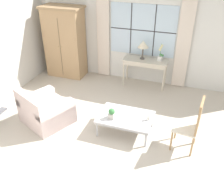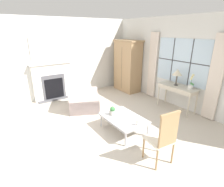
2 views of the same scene
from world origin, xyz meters
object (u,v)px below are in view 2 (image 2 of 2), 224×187
(potted_orchid, at_px, (191,84))
(pillar_candle, at_px, (137,123))
(side_chair_wooden, at_px, (164,136))
(table_lamp, at_px, (177,73))
(coffee_table, at_px, (124,119))
(armoire, at_px, (127,66))
(armchair_upholstered, at_px, (83,101))
(fireplace, at_px, (52,79))
(console_table, at_px, (177,89))
(potted_plant_small, at_px, (113,111))

(potted_orchid, bearing_deg, pillar_candle, -85.38)
(side_chair_wooden, relative_size, pillar_candle, 8.22)
(table_lamp, bearing_deg, coffee_table, -85.43)
(armoire, distance_m, armchair_upholstered, 2.53)
(armoire, distance_m, pillar_candle, 3.61)
(side_chair_wooden, distance_m, pillar_candle, 0.86)
(armoire, height_order, armchair_upholstered, armoire)
(armchair_upholstered, height_order, side_chair_wooden, side_chair_wooden)
(potted_orchid, height_order, side_chair_wooden, potted_orchid)
(fireplace, distance_m, table_lamp, 4.19)
(side_chair_wooden, height_order, coffee_table, side_chair_wooden)
(table_lamp, bearing_deg, fireplace, -136.01)
(armchair_upholstered, height_order, pillar_candle, armchair_upholstered)
(armoire, distance_m, console_table, 2.39)
(table_lamp, bearing_deg, armoire, -177.84)
(table_lamp, relative_size, potted_plant_small, 2.23)
(fireplace, distance_m, coffee_table, 3.28)
(armchair_upholstered, relative_size, pillar_candle, 9.34)
(armoire, relative_size, potted_orchid, 4.47)
(table_lamp, bearing_deg, pillar_candle, -73.35)
(fireplace, bearing_deg, coffee_table, 12.95)
(armoire, distance_m, coffee_table, 3.27)
(pillar_candle, bearing_deg, side_chair_wooden, -9.29)
(armoire, height_order, console_table, armoire)
(side_chair_wooden, xyz_separation_m, pillar_candle, (-0.83, 0.14, -0.17))
(fireplace, xyz_separation_m, armoire, (0.74, 2.81, 0.26))
(console_table, relative_size, table_lamp, 2.33)
(coffee_table, bearing_deg, potted_orchid, 82.45)
(fireplace, xyz_separation_m, potted_plant_small, (2.92, 0.58, -0.25))
(table_lamp, bearing_deg, armchair_upholstered, -123.28)
(coffee_table, xyz_separation_m, pillar_candle, (0.47, 0.02, 0.10))
(console_table, relative_size, coffee_table, 1.06)
(armoire, bearing_deg, fireplace, -104.70)
(fireplace, xyz_separation_m, coffee_table, (3.17, 0.73, -0.41))
(potted_plant_small, bearing_deg, coffee_table, 31.01)
(armoire, relative_size, pillar_candle, 14.99)
(fireplace, bearing_deg, armoire, 75.30)
(console_table, height_order, potted_orchid, potted_orchid)
(console_table, height_order, side_chair_wooden, side_chair_wooden)
(armchair_upholstered, distance_m, side_chair_wooden, 3.07)
(potted_plant_small, relative_size, pillar_candle, 1.69)
(armoire, distance_m, potted_plant_small, 3.17)
(potted_plant_small, bearing_deg, table_lamp, 88.04)
(armoire, bearing_deg, console_table, 1.32)
(armoire, xyz_separation_m, potted_plant_small, (2.18, -2.23, -0.52))
(fireplace, xyz_separation_m, potted_orchid, (3.47, 2.93, 0.18))
(table_lamp, distance_m, potted_orchid, 0.52)
(armoire, height_order, side_chair_wooden, armoire)
(fireplace, distance_m, armoire, 2.92)
(fireplace, height_order, armchair_upholstered, fireplace)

